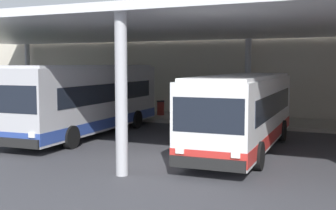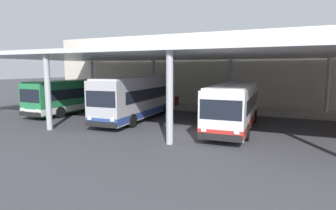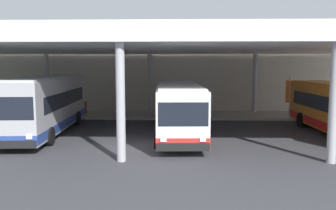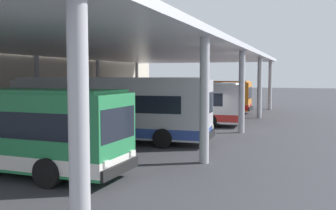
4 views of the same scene
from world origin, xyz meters
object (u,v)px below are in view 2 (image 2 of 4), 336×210
object	(u,v)px
bus_nearest_bay	(75,95)
trash_bin	(176,101)
bus_second_bay	(138,97)
bench_waiting	(149,100)
bus_middle_bay	(234,106)

from	to	relation	value
bus_nearest_bay	trash_bin	xyz separation A→B (m)	(7.75, 7.36, -0.98)
bus_second_bay	trash_bin	distance (m)	8.12
bus_nearest_bay	bus_second_bay	world-z (taller)	bus_second_bay
bus_second_bay	bench_waiting	xyz separation A→B (m)	(-3.23, 7.94, -1.18)
bus_middle_bay	bench_waiting	bearing A→B (deg)	143.15
bus_nearest_bay	bus_second_bay	bearing A→B (deg)	-5.08
bus_nearest_bay	bench_waiting	world-z (taller)	bus_nearest_bay
bench_waiting	trash_bin	size ratio (longest dim) A/B	1.84
bus_nearest_bay	bench_waiting	bearing A→B (deg)	59.29
bus_second_bay	bench_waiting	size ratio (longest dim) A/B	6.37
trash_bin	bus_middle_bay	bearing A→B (deg)	-47.18
bus_nearest_bay	bench_waiting	xyz separation A→B (m)	(4.32, 7.27, -0.99)
bus_second_bay	bus_middle_bay	size ratio (longest dim) A/B	1.08
bus_middle_bay	trash_bin	bearing A→B (deg)	132.82
bus_middle_bay	trash_bin	distance (m)	11.89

